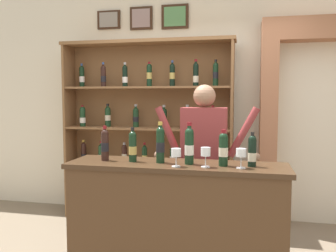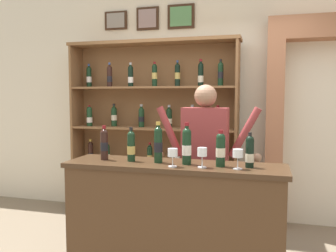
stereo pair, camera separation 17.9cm
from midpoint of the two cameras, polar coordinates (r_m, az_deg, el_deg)
The scene contains 14 objects.
back_wall at distance 4.62m, azimuth 4.03°, elevation 4.85°, with size 12.00×0.19×3.11m.
wine_shelf at distance 4.45m, azimuth -4.42°, elevation -0.18°, with size 2.16×0.35×2.23m.
archway_doorway at distance 4.52m, azimuth 23.21°, elevation 2.00°, with size 1.53×0.45×2.45m.
tasting_counter at distance 3.05m, azimuth -0.42°, elevation -15.37°, with size 1.82×0.48×1.00m.
shopkeeper at distance 3.43m, azimuth 4.36°, elevation -3.94°, with size 1.03×0.22×1.67m.
tasting_bottle_grappa at distance 3.10m, azimuth -11.82°, elevation -2.88°, with size 0.07×0.07×0.30m.
tasting_bottle_rosso at distance 3.00m, azimuth -7.45°, elevation -3.23°, with size 0.07×0.07×0.29m.
tasting_bottle_super_tuscan at distance 2.93m, azimuth -3.00°, elevation -2.87°, with size 0.07×0.07×0.34m.
tasting_bottle_prosecco at distance 2.87m, azimuth 1.67°, elevation -3.11°, with size 0.08×0.08×0.34m.
tasting_bottle_chianti at distance 2.81m, azimuth 7.15°, elevation -3.61°, with size 0.07×0.07×0.29m.
tasting_bottle_brunello at distance 2.83m, azimuth 11.70°, elevation -3.97°, with size 0.07×0.07×0.27m.
wine_glass_right at distance 2.75m, azimuth 9.92°, elevation -4.48°, with size 0.08×0.08×0.15m.
wine_glass_spare at distance 2.76m, azimuth 4.25°, elevation -4.38°, with size 0.08×0.08×0.16m.
wine_glass_left at distance 2.77m, azimuth -0.54°, elevation -4.45°, with size 0.08×0.08×0.15m.
Camera 1 is at (0.59, -2.82, 1.56)m, focal length 37.68 mm.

